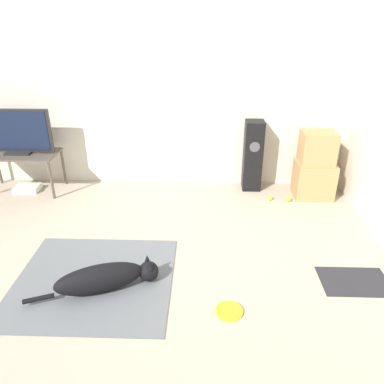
# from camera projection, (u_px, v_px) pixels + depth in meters

# --- Properties ---
(ground_plane) EXTENTS (12.00, 12.00, 0.00)m
(ground_plane) POSITION_uv_depth(u_px,v_px,m) (126.00, 272.00, 3.49)
(ground_plane) COLOR #B2A38E
(wall_back) EXTENTS (8.00, 0.06, 2.55)m
(wall_back) POSITION_uv_depth(u_px,v_px,m) (149.00, 90.00, 4.82)
(wall_back) COLOR beige
(wall_back) RESTS_ON ground_plane
(area_rug) EXTENTS (1.41, 1.31, 0.01)m
(area_rug) POSITION_uv_depth(u_px,v_px,m) (94.00, 280.00, 3.39)
(area_rug) COLOR slate
(area_rug) RESTS_ON ground_plane
(dog) EXTENTS (1.08, 0.49, 0.26)m
(dog) POSITION_uv_depth(u_px,v_px,m) (106.00, 278.00, 3.21)
(dog) COLOR black
(dog) RESTS_ON area_rug
(frisbee) EXTENTS (0.22, 0.22, 0.03)m
(frisbee) POSITION_uv_depth(u_px,v_px,m) (229.00, 311.00, 3.03)
(frisbee) COLOR yellow
(frisbee) RESTS_ON ground_plane
(cardboard_box_lower) EXTENTS (0.48, 0.39, 0.46)m
(cardboard_box_lower) POSITION_uv_depth(u_px,v_px,m) (314.00, 180.00, 4.84)
(cardboard_box_lower) COLOR tan
(cardboard_box_lower) RESTS_ON ground_plane
(cardboard_box_upper) EXTENTS (0.41, 0.34, 0.41)m
(cardboard_box_upper) POSITION_uv_depth(u_px,v_px,m) (317.00, 148.00, 4.66)
(cardboard_box_upper) COLOR tan
(cardboard_box_upper) RESTS_ON cardboard_box_lower
(floor_speaker) EXTENTS (0.24, 0.24, 0.94)m
(floor_speaker) POSITION_uv_depth(u_px,v_px,m) (253.00, 156.00, 4.95)
(floor_speaker) COLOR black
(floor_speaker) RESTS_ON ground_plane
(tv_stand) EXTENTS (0.98, 0.51, 0.53)m
(tv_stand) POSITION_uv_depth(u_px,v_px,m) (20.00, 158.00, 4.89)
(tv_stand) COLOR brown
(tv_stand) RESTS_ON ground_plane
(tv) EXTENTS (0.93, 0.20, 0.58)m
(tv) POSITION_uv_depth(u_px,v_px,m) (15.00, 132.00, 4.74)
(tv) COLOR #232326
(tv) RESTS_ON tv_stand
(tennis_ball_by_boxes) EXTENTS (0.07, 0.07, 0.07)m
(tennis_ball_by_boxes) POSITION_uv_depth(u_px,v_px,m) (289.00, 199.00, 4.78)
(tennis_ball_by_boxes) COLOR #C6E033
(tennis_ball_by_boxes) RESTS_ON ground_plane
(tennis_ball_near_speaker) EXTENTS (0.07, 0.07, 0.07)m
(tennis_ball_near_speaker) POSITION_uv_depth(u_px,v_px,m) (270.00, 198.00, 4.81)
(tennis_ball_near_speaker) COLOR #C6E033
(tennis_ball_near_speaker) RESTS_ON ground_plane
(game_console) EXTENTS (0.32, 0.22, 0.07)m
(game_console) POSITION_uv_depth(u_px,v_px,m) (27.00, 188.00, 5.07)
(game_console) COLOR white
(game_console) RESTS_ON ground_plane
(door_mat) EXTENTS (0.61, 0.42, 0.01)m
(door_mat) POSITION_uv_depth(u_px,v_px,m) (355.00, 281.00, 3.37)
(door_mat) COLOR #28282D
(door_mat) RESTS_ON ground_plane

